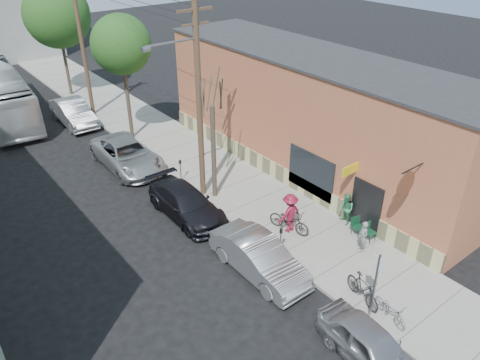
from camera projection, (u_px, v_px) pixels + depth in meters
ground at (241, 278)px, 19.08m from camera, size 120.00×120.00×0.00m
sidewalk at (184, 153)px, 28.82m from camera, size 4.50×58.00×0.15m
cafe_building at (313, 115)px, 25.67m from camera, size 6.60×20.20×6.61m
sign_post at (376, 280)px, 16.28m from camera, size 0.07×0.45×2.80m
parking_meter_near at (281, 237)px, 19.86m from camera, size 0.14×0.14×1.24m
parking_meter_far at (180, 167)px, 25.33m from camera, size 0.14×0.14×1.24m
utility_pole_near at (198, 98)px, 21.95m from camera, size 3.57×0.28×10.00m
utility_pole_far at (82, 42)px, 31.72m from camera, size 1.80×0.28×10.00m
tree_bare at (214, 153)px, 23.18m from camera, size 0.24×0.24×4.93m
tree_leafy_mid at (121, 45)px, 27.76m from camera, size 3.60×3.60×7.81m
tree_leafy_far at (57, 15)px, 35.01m from camera, size 4.92×4.92×8.61m
patio_chair_a at (358, 227)px, 21.19m from camera, size 0.63×0.63×0.88m
patio_chair_b at (370, 232)px, 20.82m from camera, size 0.52×0.52×0.88m
patron_grey at (363, 237)px, 20.03m from camera, size 0.54×0.64×1.49m
patron_green at (346, 209)px, 21.81m from camera, size 0.81×0.92×1.56m
cyclist at (290, 213)px, 21.21m from camera, size 1.25×0.73×1.93m
cyclist_bike at (289, 221)px, 21.42m from camera, size 1.27×2.18×1.08m
parked_bike_a at (363, 289)px, 17.49m from camera, size 0.98×1.96×1.13m
parked_bike_b at (391, 310)px, 16.77m from camera, size 0.91×1.70×0.85m
car_0 at (371, 347)px, 15.19m from camera, size 2.00×4.21×1.39m
car_1 at (259, 257)px, 18.99m from camera, size 1.69×4.80×1.58m
car_2 at (186, 203)px, 22.66m from camera, size 2.07×5.01×1.45m
car_3 at (127, 155)px, 27.04m from camera, size 2.75×5.77×1.59m
car_4 at (73, 113)px, 32.62m from camera, size 1.89×5.15×1.68m
bus at (3, 95)px, 33.22m from camera, size 3.98×12.28×3.36m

